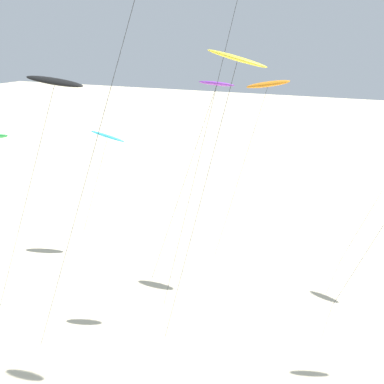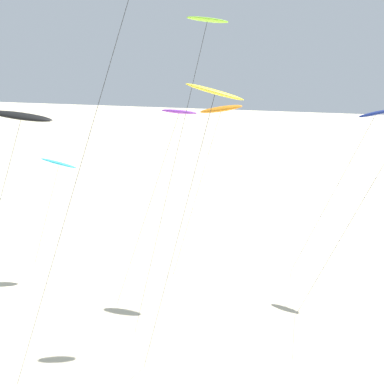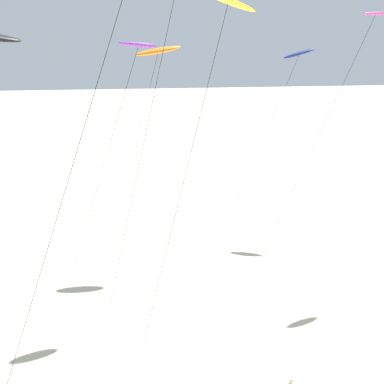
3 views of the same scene
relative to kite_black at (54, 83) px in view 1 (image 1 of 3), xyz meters
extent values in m
ellipsoid|color=black|center=(0.04, 0.00, 0.10)|extent=(3.43, 1.70, 0.95)
cylinder|color=#262626|center=(-2.94, -0.20, -7.66)|extent=(5.97, 0.43, 15.30)
ellipsoid|color=#33BFE0|center=(-5.55, 12.93, -5.85)|extent=(3.24, 1.44, 1.24)
cylinder|color=#262626|center=(-7.12, 12.83, -10.63)|extent=(3.15, 0.24, 9.36)
ellipsoid|color=yellow|center=(10.38, 1.32, 1.50)|extent=(3.10, 1.76, 1.06)
cylinder|color=#262626|center=(8.28, 1.18, -6.95)|extent=(4.21, 0.31, 16.72)
ellipsoid|color=orange|center=(8.12, 14.03, -0.98)|extent=(3.40, 1.19, 1.02)
cylinder|color=#262626|center=(6.16, 13.90, -8.22)|extent=(3.93, 0.29, 14.19)
cylinder|color=#262626|center=(6.68, 4.68, -5.15)|extent=(4.91, 0.36, 20.33)
ellipsoid|color=purple|center=(6.57, 7.87, -0.45)|extent=(2.42, 1.32, 0.56)
cylinder|color=#262626|center=(4.07, 7.70, -7.93)|extent=(5.02, 0.37, 14.77)
cylinder|color=#262626|center=(3.92, -2.52, -3.84)|extent=(8.38, 0.60, 22.94)
camera|label=1|loc=(19.45, -23.17, 2.87)|focal=48.13mm
camera|label=2|loc=(15.66, -23.02, 3.80)|focal=45.75mm
camera|label=3|loc=(5.78, -20.59, 0.10)|focal=44.39mm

